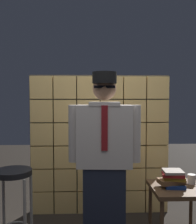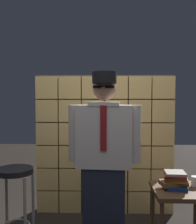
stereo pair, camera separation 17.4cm
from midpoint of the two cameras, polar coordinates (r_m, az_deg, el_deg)
glass_block_wall at (r=3.36m, az=2.93°, el=-7.08°), size 1.75×0.10×1.75m
standing_person at (r=2.50m, az=3.37°, el=-10.08°), size 0.67×0.29×1.68m
bar_stool at (r=2.69m, az=-15.52°, el=-15.67°), size 0.34×0.34×0.79m
side_table at (r=2.83m, az=18.95°, el=-16.80°), size 0.52×0.52×0.57m
book_stack at (r=2.76m, az=17.96°, el=-13.79°), size 0.27×0.22×0.17m
coffee_mug at (r=2.92m, az=21.78°, el=-13.58°), size 0.13×0.08×0.09m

